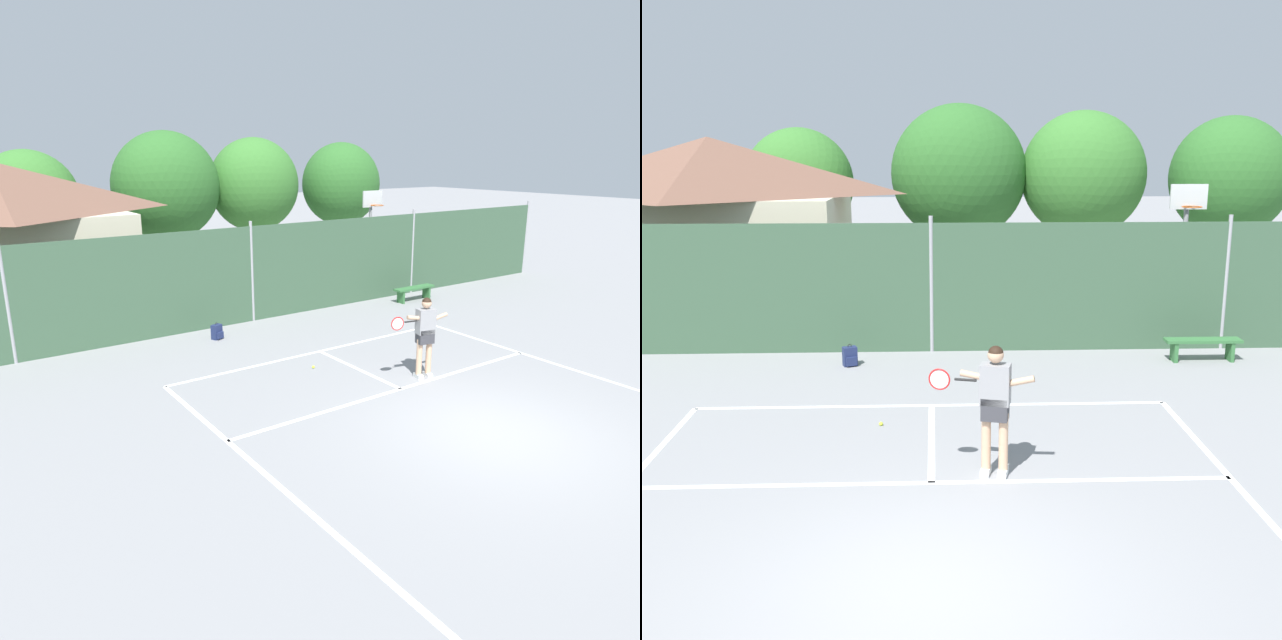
% 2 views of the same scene
% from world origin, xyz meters
% --- Properties ---
extents(ground_plane, '(120.00, 120.00, 0.00)m').
position_xyz_m(ground_plane, '(0.00, 0.00, 0.00)').
color(ground_plane, gray).
extents(court_markings, '(8.30, 11.10, 0.01)m').
position_xyz_m(court_markings, '(0.00, 0.65, 0.00)').
color(court_markings, white).
rests_on(court_markings, ground).
extents(chainlink_fence, '(26.09, 0.09, 2.99)m').
position_xyz_m(chainlink_fence, '(0.00, 9.00, 1.42)').
color(chainlink_fence, '#38563D').
rests_on(chainlink_fence, ground).
extents(basketball_hoop, '(0.90, 0.67, 3.55)m').
position_xyz_m(basketball_hoop, '(6.22, 10.97, 2.31)').
color(basketball_hoop, '#9E9EA3').
rests_on(basketball_hoop, ground).
extents(clubhouse_building, '(7.55, 5.66, 4.69)m').
position_xyz_m(clubhouse_building, '(-5.99, 13.71, 2.42)').
color(clubhouse_building, beige).
rests_on(clubhouse_building, ground).
extents(treeline_backdrop, '(26.23, 4.08, 6.23)m').
position_xyz_m(treeline_backdrop, '(-0.51, 17.94, 3.58)').
color(treeline_backdrop, brown).
rests_on(treeline_backdrop, ground).
extents(tennis_player, '(1.43, 0.35, 1.85)m').
position_xyz_m(tennis_player, '(0.86, 2.69, 1.11)').
color(tennis_player, silver).
rests_on(tennis_player, ground).
extents(tennis_ball, '(0.07, 0.07, 0.07)m').
position_xyz_m(tennis_ball, '(-0.83, 4.58, 0.03)').
color(tennis_ball, '#CCE033').
rests_on(tennis_ball, ground).
extents(backpack_navy, '(0.33, 0.32, 0.46)m').
position_xyz_m(backpack_navy, '(-1.69, 7.95, 0.19)').
color(backpack_navy, navy).
rests_on(backpack_navy, ground).
extents(courtside_bench, '(1.60, 0.36, 0.48)m').
position_xyz_m(courtside_bench, '(5.72, 8.02, 0.36)').
color(courtside_bench, '#336B38').
rests_on(courtside_bench, ground).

